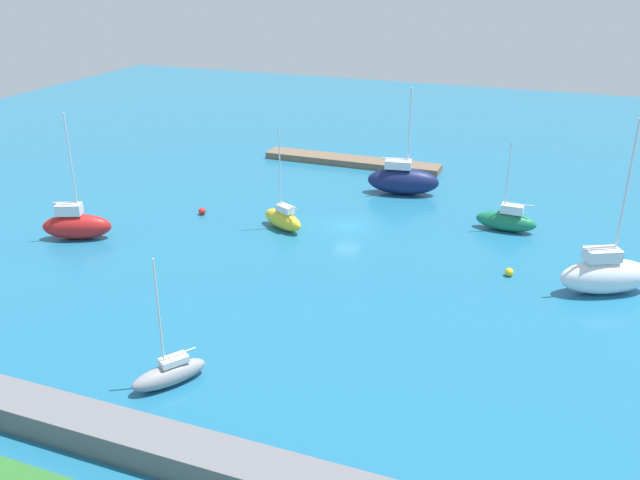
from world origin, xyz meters
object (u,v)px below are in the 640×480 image
sailboat_green_near_pier (506,220)px  sailboat_gray_lone_north (169,373)px  pier_dock (352,161)px  sailboat_yellow_inner_mooring (283,219)px  sailboat_red_lone_south (76,225)px  mooring_buoy_red (202,211)px  sailboat_navy_west_end (403,180)px  mooring_buoy_yellow (509,272)px  sailboat_white_east_end (605,274)px

sailboat_green_near_pier → sailboat_gray_lone_north: size_ratio=1.02×
pier_dock → sailboat_yellow_inner_mooring: bearing=91.6°
pier_dock → sailboat_gray_lone_north: bearing=95.2°
sailboat_red_lone_south → mooring_buoy_red: size_ratio=16.06×
sailboat_navy_west_end → sailboat_red_lone_south: sailboat_red_lone_south is taller
pier_dock → sailboat_red_lone_south: (16.37, 32.08, 0.99)m
sailboat_green_near_pier → sailboat_red_lone_south: (37.30, 16.45, 0.32)m
mooring_buoy_yellow → sailboat_green_near_pier: bearing=-81.7°
sailboat_red_lone_south → mooring_buoy_yellow: size_ratio=16.81×
pier_dock → sailboat_red_lone_south: 36.03m
sailboat_gray_lone_north → sailboat_red_lone_south: 26.75m
sailboat_yellow_inner_mooring → mooring_buoy_red: (9.32, -0.55, -0.68)m
pier_dock → mooring_buoy_red: bearing=68.9°
sailboat_gray_lone_north → mooring_buoy_red: 29.52m
sailboat_gray_lone_north → sailboat_red_lone_south: (20.81, -16.80, 0.60)m
sailboat_green_near_pier → sailboat_gray_lone_north: 37.11m
pier_dock → mooring_buoy_yellow: size_ratio=31.90×
sailboat_gray_lone_north → sailboat_white_east_end: 33.97m
mooring_buoy_red → sailboat_red_lone_south: bearing=51.4°
sailboat_navy_west_end → mooring_buoy_yellow: 21.70m
sailboat_navy_west_end → sailboat_white_east_end: bearing=-49.9°
sailboat_green_near_pier → sailboat_white_east_end: (-8.72, 10.49, 0.52)m
mooring_buoy_red → mooring_buoy_yellow: bearing=173.9°
sailboat_red_lone_south → pier_dock: bearing=40.2°
sailboat_gray_lone_north → mooring_buoy_red: size_ratio=11.70×
sailboat_gray_lone_north → sailboat_white_east_end: sailboat_white_east_end is taller
sailboat_gray_lone_north → mooring_buoy_red: bearing=-119.6°
sailboat_red_lone_south → sailboat_white_east_end: bearing=-15.4°
sailboat_navy_west_end → pier_dock: bearing=125.3°
mooring_buoy_yellow → sailboat_red_lone_south: bearing=9.3°
sailboat_green_near_pier → sailboat_navy_west_end: (12.04, -6.84, 0.55)m
sailboat_gray_lone_north → sailboat_white_east_end: size_ratio=0.62×
mooring_buoy_red → sailboat_gray_lone_north: bearing=116.3°
sailboat_white_east_end → pier_dock: bearing=111.6°
pier_dock → sailboat_yellow_inner_mooring: (-0.66, 22.97, 0.65)m
sailboat_green_near_pier → mooring_buoy_yellow: 10.23m
sailboat_gray_lone_north → sailboat_navy_west_end: sailboat_navy_west_end is taller
sailboat_navy_west_end → mooring_buoy_yellow: (-13.50, 16.93, -1.27)m
pier_dock → sailboat_yellow_inner_mooring: 22.99m
sailboat_green_near_pier → mooring_buoy_red: 30.37m
sailboat_white_east_end → mooring_buoy_red: bearing=147.5°
sailboat_yellow_inner_mooring → mooring_buoy_yellow: size_ratio=13.98×
sailboat_gray_lone_north → sailboat_yellow_inner_mooring: bearing=-137.6°
sailboat_yellow_inner_mooring → sailboat_navy_west_end: sailboat_navy_west_end is taller
sailboat_white_east_end → sailboat_red_lone_south: sailboat_white_east_end is taller
sailboat_white_east_end → mooring_buoy_red: 38.51m
sailboat_navy_west_end → sailboat_gray_lone_north: bearing=-106.4°
sailboat_white_east_end → sailboat_red_lone_south: bearing=160.4°
sailboat_gray_lone_north → mooring_buoy_red: sailboat_gray_lone_north is taller
sailboat_white_east_end → mooring_buoy_yellow: size_ratio=19.66×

